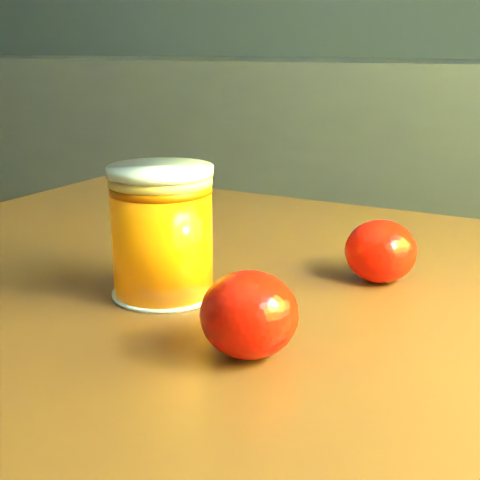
% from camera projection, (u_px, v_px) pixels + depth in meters
% --- Properties ---
extents(kitchen_counter, '(3.15, 0.60, 0.90)m').
position_uv_depth(kitchen_counter, '(201.00, 196.00, 2.26)').
color(kitchen_counter, '#48484D').
rests_on(kitchen_counter, ground).
extents(table, '(1.01, 0.73, 0.74)m').
position_uv_depth(table, '(292.00, 394.00, 0.60)').
color(table, brown).
rests_on(table, ground).
extents(juice_glass, '(0.09, 0.09, 0.11)m').
position_uv_depth(juice_glass, '(162.00, 233.00, 0.56)').
color(juice_glass, orange).
rests_on(juice_glass, table).
extents(orange_front, '(0.08, 0.08, 0.06)m').
position_uv_depth(orange_front, '(249.00, 314.00, 0.45)').
color(orange_front, '#F51504').
rests_on(orange_front, table).
extents(orange_back, '(0.08, 0.08, 0.06)m').
position_uv_depth(orange_back, '(381.00, 251.00, 0.60)').
color(orange_back, '#F51504').
rests_on(orange_back, table).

